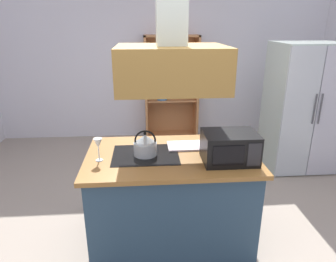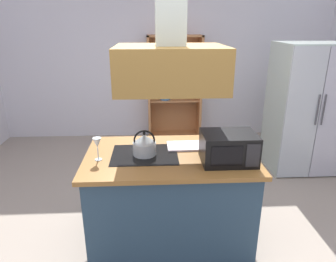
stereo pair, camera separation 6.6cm
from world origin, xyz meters
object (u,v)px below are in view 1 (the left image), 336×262
(cutting_board, at_px, (185,146))
(wine_glass_on_counter, at_px, (98,144))
(dish_cabinet, at_px, (171,94))
(kettle, at_px, (145,145))
(refrigerator, at_px, (302,108))
(microwave, at_px, (230,147))

(cutting_board, height_order, wine_glass_on_counter, wine_glass_on_counter)
(dish_cabinet, distance_m, wine_glass_on_counter, 3.02)
(kettle, xyz_separation_m, wine_glass_on_counter, (-0.40, -0.09, 0.05))
(refrigerator, height_order, kettle, refrigerator)
(refrigerator, relative_size, kettle, 7.64)
(cutting_board, distance_m, wine_glass_on_counter, 0.84)
(wine_glass_on_counter, bearing_deg, cutting_board, 17.66)
(cutting_board, xyz_separation_m, microwave, (0.34, -0.35, 0.12))
(wine_glass_on_counter, bearing_deg, microwave, -4.90)
(refrigerator, bearing_deg, cutting_board, -144.74)
(microwave, bearing_deg, refrigerator, 47.67)
(microwave, bearing_deg, kettle, 165.71)
(refrigerator, distance_m, wine_glass_on_counter, 3.06)
(cutting_board, bearing_deg, dish_cabinet, 88.13)
(dish_cabinet, relative_size, kettle, 7.85)
(dish_cabinet, relative_size, wine_glass_on_counter, 8.95)
(kettle, height_order, cutting_board, kettle)
(refrigerator, xyz_separation_m, wine_glass_on_counter, (-2.63, -1.55, 0.15))
(refrigerator, bearing_deg, dish_cabinet, 142.97)
(dish_cabinet, relative_size, microwave, 4.01)
(dish_cabinet, distance_m, microwave, 2.99)
(dish_cabinet, bearing_deg, wine_glass_on_counter, -106.95)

